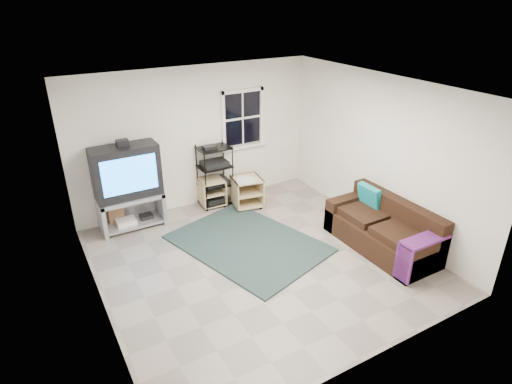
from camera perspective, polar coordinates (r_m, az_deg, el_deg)
room at (r=8.26m, az=-1.78°, el=9.31°), size 4.60×4.62×4.60m
tv_unit at (r=7.47m, az=-16.78°, el=1.48°), size 1.08×0.54×1.58m
av_rack at (r=8.11m, az=-5.47°, el=1.70°), size 0.60×0.43×1.19m
side_table_left at (r=8.20m, az=-5.99°, el=0.15°), size 0.48×0.48×0.53m
side_table_right at (r=8.09m, az=-1.33°, el=0.33°), size 0.60×0.60×0.60m
sofa at (r=7.10m, az=16.65°, el=-4.95°), size 0.83×1.87×0.86m
shag_rug at (r=7.02m, az=-1.10°, el=-6.83°), size 2.32×2.76×0.03m
paper_bag at (r=7.86m, az=-18.15°, el=-3.04°), size 0.27×0.18×0.37m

